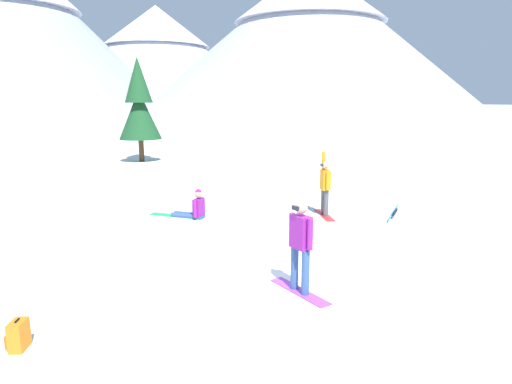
# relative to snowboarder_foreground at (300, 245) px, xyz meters

# --- Properties ---
(ground_plane) EXTENTS (800.00, 800.00, 0.00)m
(ground_plane) POSITION_rel_snowboarder_foreground_xyz_m (0.23, 1.06, -0.95)
(ground_plane) COLOR white
(snowboarder_foreground) EXTENTS (0.53, 1.53, 1.79)m
(snowboarder_foreground) POSITION_rel_snowboarder_foreground_xyz_m (0.00, 0.00, 0.00)
(snowboarder_foreground) COLOR #993FD8
(snowboarder_foreground) RESTS_ON ground_plane
(snowboarder_midground) EXTENTS (0.71, 1.54, 2.01)m
(snowboarder_midground) POSITION_rel_snowboarder_foreground_xyz_m (3.62, 4.74, -0.00)
(snowboarder_midground) COLOR red
(snowboarder_midground) RESTS_ON ground_plane
(snowboarder_background) EXTENTS (1.56, 1.51, 0.93)m
(snowboarder_background) POSITION_rel_snowboarder_foreground_xyz_m (-0.27, 6.16, -0.63)
(snowboarder_background) COLOR #335184
(snowboarder_background) RESTS_ON ground_plane
(loose_snowboard_far_spare) EXTENTS (1.37, 1.18, 0.27)m
(loose_snowboard_far_spare) POSITION_rel_snowboarder_foreground_xyz_m (5.51, 3.68, -0.81)
(loose_snowboard_far_spare) COLOR #1E8CD8
(loose_snowboard_far_spare) RESTS_ON ground_plane
(backpack_orange) EXTENTS (0.35, 0.37, 0.47)m
(backpack_orange) POSITION_rel_snowboarder_foreground_xyz_m (-4.75, -0.03, -0.74)
(backpack_orange) COLOR orange
(backpack_orange) RESTS_ON ground_plane
(pine_tree_short) EXTENTS (2.49, 2.49, 6.13)m
(pine_tree_short) POSITION_rel_snowboarder_foreground_xyz_m (0.68, 20.26, 2.40)
(pine_tree_short) COLOR #472D19
(pine_tree_short) RESTS_ON ground_plane
(peak_west_ridge) EXTENTS (146.77, 146.77, 74.47)m
(peak_west_ridge) POSITION_rel_snowboarder_foreground_xyz_m (-19.68, 238.16, 37.96)
(peak_west_ridge) COLOR #8C93A3
(peak_west_ridge) RESTS_ON ground_plane
(peak_north_spur) EXTENTS (132.80, 132.80, 56.31)m
(peak_north_spur) POSITION_rel_snowboarder_foreground_xyz_m (53.43, 257.40, 28.47)
(peak_north_spur) COLOR #B2B7C6
(peak_north_spur) RESTS_ON ground_plane
(peak_central_summit) EXTENTS (166.87, 166.87, 68.83)m
(peak_central_summit) POSITION_rel_snowboarder_foreground_xyz_m (116.11, 193.98, 35.01)
(peak_central_summit) COLOR #9EA3B2
(peak_central_summit) RESTS_ON ground_plane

